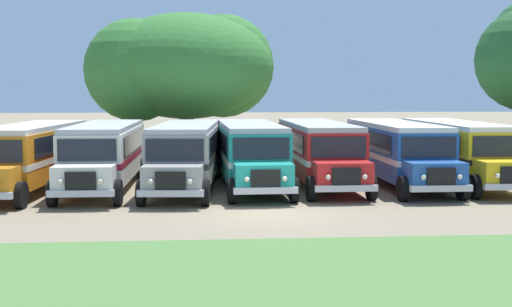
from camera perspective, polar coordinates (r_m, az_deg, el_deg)
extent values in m
plane|color=#84755B|center=(23.68, 1.08, -5.12)|extent=(220.00, 220.00, 0.00)
cube|color=#4C7538|center=(15.29, 4.31, -10.98)|extent=(80.00, 9.48, 0.01)
cube|color=orange|center=(31.19, -18.23, 0.01)|extent=(3.20, 9.36, 2.10)
cube|color=white|center=(31.21, -18.22, -0.29)|extent=(3.23, 9.39, 0.24)
cube|color=black|center=(31.07, -15.86, 0.98)|extent=(0.65, 7.98, 0.80)
cube|color=black|center=(31.85, -20.26, 0.96)|extent=(0.65, 7.98, 0.80)
cube|color=beige|center=(31.11, -18.30, 2.14)|extent=(3.11, 9.26, 0.22)
cube|color=white|center=(35.60, -15.93, 0.54)|extent=(0.90, 0.13, 1.30)
cylinder|color=black|center=(26.04, -19.20, -3.35)|extent=(0.36, 1.02, 1.00)
cylinder|color=black|center=(33.82, -14.67, -1.29)|extent=(0.36, 1.02, 1.00)
cylinder|color=black|center=(34.51, -18.53, -1.26)|extent=(0.36, 1.02, 1.00)
cube|color=silver|center=(30.86, -12.54, 0.10)|extent=(2.59, 9.23, 2.10)
cube|color=maroon|center=(30.88, -12.53, -0.21)|extent=(2.62, 9.25, 0.24)
cube|color=black|center=(30.95, -10.15, 1.09)|extent=(0.12, 8.00, 0.80)
cube|color=black|center=(31.33, -14.77, 1.05)|extent=(0.12, 8.00, 0.80)
cube|color=#B2B2B7|center=(30.78, -12.58, 2.25)|extent=(2.51, 9.12, 0.22)
cube|color=silver|center=(25.72, -14.27, -2.14)|extent=(2.21, 1.42, 1.05)
cube|color=black|center=(25.00, -14.57, -2.30)|extent=(1.10, 0.11, 0.70)
cube|color=#B7B7BC|center=(25.02, -14.57, -3.29)|extent=(2.40, 0.22, 0.24)
cube|color=black|center=(26.27, -14.06, 0.27)|extent=(2.20, 0.08, 0.84)
cube|color=maroon|center=(35.43, -11.42, 0.61)|extent=(0.90, 0.07, 1.30)
sphere|color=#EAE5C6|center=(24.83, -13.01, -2.32)|extent=(0.20, 0.20, 0.20)
sphere|color=#EAE5C6|center=(25.09, -16.17, -2.31)|extent=(0.20, 0.20, 0.20)
cylinder|color=black|center=(25.70, -11.57, -3.27)|extent=(0.29, 1.00, 1.00)
cylinder|color=black|center=(26.13, -16.80, -3.25)|extent=(0.29, 1.00, 1.00)
cylinder|color=black|center=(33.78, -9.73, -1.20)|extent=(0.29, 1.00, 1.00)
cylinder|color=black|center=(34.10, -13.75, -1.21)|extent=(0.29, 1.00, 1.00)
cube|color=#9E9993|center=(30.34, -5.85, 0.11)|extent=(3.19, 9.36, 2.10)
cube|color=#282828|center=(30.35, -5.85, -0.20)|extent=(3.22, 9.38, 0.24)
cube|color=black|center=(30.50, -3.43, 1.10)|extent=(0.64, 7.98, 0.80)
cube|color=black|center=(30.74, -8.16, 1.09)|extent=(0.64, 7.98, 0.80)
cube|color=#B2B2B7|center=(30.25, -5.87, 2.30)|extent=(3.10, 9.26, 0.22)
cube|color=#9E9993|center=(25.16, -7.02, -2.18)|extent=(2.30, 1.56, 1.05)
cube|color=black|center=(24.43, -7.23, -2.35)|extent=(1.10, 0.18, 0.70)
cube|color=#B7B7BC|center=(24.45, -7.23, -3.36)|extent=(2.41, 0.38, 0.24)
cube|color=black|center=(25.71, -6.87, 0.28)|extent=(2.20, 0.23, 0.84)
cube|color=#282828|center=(34.93, -5.10, 0.63)|extent=(0.90, 0.13, 1.30)
sphere|color=#EAE5C6|center=(24.30, -5.60, -2.37)|extent=(0.20, 0.20, 0.20)
sphere|color=#EAE5C6|center=(24.47, -8.87, -2.35)|extent=(0.20, 0.20, 0.20)
cylinder|color=black|center=(25.22, -4.27, -3.34)|extent=(0.35, 1.02, 1.00)
cylinder|color=black|center=(25.50, -9.66, -3.30)|extent=(0.35, 1.02, 1.00)
cylinder|color=black|center=(33.33, -3.27, -1.22)|extent=(0.35, 1.02, 1.00)
cylinder|color=black|center=(33.54, -7.37, -1.21)|extent=(0.35, 1.02, 1.00)
cube|color=teal|center=(30.82, -0.57, 0.22)|extent=(2.78, 9.27, 2.10)
cube|color=white|center=(30.83, -0.57, -0.09)|extent=(2.82, 9.29, 0.24)
cube|color=black|center=(31.23, 1.69, 1.21)|extent=(0.29, 8.00, 0.80)
cube|color=black|center=(30.98, -2.97, 1.17)|extent=(0.29, 8.00, 0.80)
cube|color=#B2B2B7|center=(30.74, -0.57, 2.38)|extent=(2.70, 9.17, 0.22)
cube|color=teal|center=(25.64, 0.61, -2.00)|extent=(2.24, 1.47, 1.05)
cube|color=black|center=(24.91, 0.82, -2.16)|extent=(1.10, 0.13, 0.70)
cube|color=#B7B7BC|center=(24.93, 0.83, -3.15)|extent=(2.41, 0.27, 0.24)
cube|color=black|center=(26.19, 0.44, 0.41)|extent=(2.20, 0.13, 0.84)
cube|color=white|center=(35.41, -1.32, 0.71)|extent=(0.90, 0.09, 1.30)
sphere|color=#EAE5C6|center=(24.95, 2.43, -2.15)|extent=(0.20, 0.20, 0.20)
sphere|color=#EAE5C6|center=(24.78, -0.77, -2.19)|extent=(0.20, 0.20, 0.20)
cylinder|color=black|center=(25.98, 3.22, -3.08)|extent=(0.31, 1.01, 1.00)
cylinder|color=black|center=(25.69, -2.08, -3.17)|extent=(0.31, 1.01, 1.00)
cylinder|color=black|center=(34.03, 0.94, -1.07)|extent=(0.31, 1.01, 1.00)
cylinder|color=black|center=(33.81, -3.10, -1.12)|extent=(0.31, 1.01, 1.00)
cube|color=red|center=(31.53, 5.18, 0.32)|extent=(2.63, 9.23, 2.10)
cube|color=white|center=(31.55, 5.17, 0.01)|extent=(2.66, 9.26, 0.24)
cube|color=black|center=(32.04, 7.32, 1.27)|extent=(0.15, 8.00, 0.80)
cube|color=black|center=(31.58, 2.82, 1.25)|extent=(0.15, 8.00, 0.80)
cube|color=#B2B2B7|center=(31.45, 5.19, 2.42)|extent=(2.55, 9.13, 0.22)
cube|color=red|center=(26.42, 7.26, -1.82)|extent=(2.22, 1.43, 1.05)
cube|color=black|center=(25.70, 7.62, -1.97)|extent=(1.10, 0.12, 0.70)
cube|color=#B7B7BC|center=(25.72, 7.63, -2.93)|extent=(2.40, 0.23, 0.24)
cube|color=black|center=(26.97, 6.98, 0.52)|extent=(2.20, 0.09, 0.84)
cube|color=white|center=(36.08, 3.84, 0.79)|extent=(0.90, 0.07, 1.30)
sphere|color=#EAE5C6|center=(25.82, 9.16, -1.96)|extent=(0.20, 0.20, 0.20)
sphere|color=#EAE5C6|center=(25.51, 6.11, -2.01)|extent=(0.20, 0.20, 0.20)
cylinder|color=black|center=(26.87, 9.70, -2.86)|extent=(0.29, 1.00, 1.00)
cylinder|color=black|center=(26.35, 4.65, -2.97)|extent=(0.29, 1.00, 1.00)
cylinder|color=black|center=(34.79, 6.21, -0.96)|extent=(0.29, 1.00, 1.00)
cylinder|color=black|center=(34.39, 2.28, -1.01)|extent=(0.29, 1.00, 1.00)
cube|color=#23519E|center=(32.04, 11.60, 0.31)|extent=(2.60, 9.23, 2.10)
cube|color=silver|center=(32.06, 11.59, 0.01)|extent=(2.63, 9.25, 0.24)
cube|color=black|center=(32.67, 13.60, 1.24)|extent=(0.12, 8.00, 0.80)
cube|color=black|center=(31.95, 9.28, 1.23)|extent=(0.12, 8.00, 0.80)
cube|color=silver|center=(31.96, 11.64, 2.38)|extent=(2.52, 9.13, 0.22)
cube|color=#23519E|center=(27.09, 14.80, -1.78)|extent=(2.21, 1.42, 1.05)
cube|color=black|center=(26.40, 15.34, -1.92)|extent=(1.10, 0.11, 0.70)
cube|color=#B7B7BC|center=(26.42, 15.35, -2.86)|extent=(2.40, 0.23, 0.24)
cube|color=black|center=(27.61, 14.37, 0.50)|extent=(2.20, 0.08, 0.84)
cube|color=silver|center=(36.48, 9.51, 0.78)|extent=(0.90, 0.07, 1.30)
sphere|color=#EAE5C6|center=(26.61, 16.79, -1.90)|extent=(0.20, 0.20, 0.20)
sphere|color=#EAE5C6|center=(26.12, 13.94, -1.96)|extent=(0.20, 0.20, 0.20)
cylinder|color=black|center=(27.68, 17.04, -2.78)|extent=(0.29, 1.00, 1.00)
cylinder|color=black|center=(26.87, 12.29, -2.91)|extent=(0.29, 1.00, 1.00)
cylinder|color=black|center=(35.35, 12.03, -0.95)|extent=(0.29, 1.00, 1.00)
cylinder|color=black|center=(34.72, 8.24, -1.00)|extent=(0.29, 1.00, 1.00)
cube|color=yellow|center=(33.22, 16.48, 0.37)|extent=(2.53, 9.21, 2.10)
cube|color=black|center=(33.24, 16.48, 0.08)|extent=(2.56, 9.23, 0.24)
cube|color=black|center=(33.94, 18.32, 1.27)|extent=(0.07, 8.00, 0.80)
cube|color=black|center=(33.03, 14.26, 1.27)|extent=(0.07, 8.00, 0.80)
cube|color=silver|center=(33.15, 16.54, 2.37)|extent=(2.45, 9.11, 0.22)
cube|color=yellow|center=(28.42, 20.31, -1.61)|extent=(2.20, 1.41, 1.05)
cube|color=black|center=(28.93, 19.82, 0.56)|extent=(2.20, 0.07, 0.84)
cube|color=black|center=(37.56, 13.94, 0.82)|extent=(0.90, 0.06, 1.30)
sphere|color=#EAE5C6|center=(27.42, 19.68, -1.78)|extent=(0.20, 0.20, 0.20)
cylinder|color=black|center=(28.09, 17.97, -2.69)|extent=(0.28, 1.00, 1.00)
cylinder|color=black|center=(36.54, 16.50, -0.85)|extent=(0.28, 1.00, 1.00)
cylinder|color=black|center=(35.74, 12.91, -0.90)|extent=(0.28, 1.00, 1.00)
cylinder|color=brown|center=(40.31, -5.84, 1.61)|extent=(0.83, 0.83, 3.39)
ellipsoid|color=#33702D|center=(40.25, -5.90, 7.33)|extent=(10.18, 9.40, 6.20)
sphere|color=#33702D|center=(41.17, -2.83, 7.38)|extent=(6.22, 6.22, 6.22)
sphere|color=#33702D|center=(39.53, -10.09, 6.94)|extent=(5.90, 5.90, 5.90)
sphere|color=#33702D|center=(42.58, -5.82, 7.14)|extent=(4.77, 4.77, 4.77)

